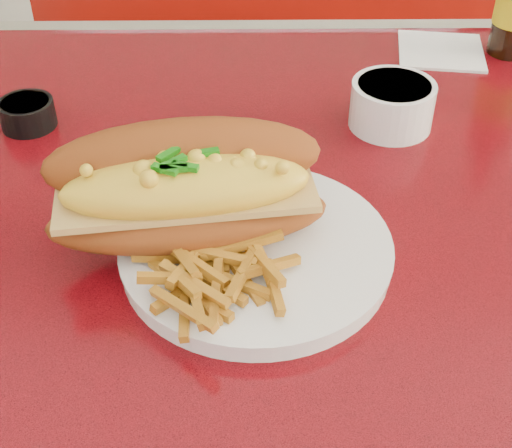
{
  "coord_description": "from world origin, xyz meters",
  "views": [
    {
      "loc": [
        -0.12,
        -0.56,
        1.2
      ],
      "look_at": [
        -0.11,
        -0.09,
        0.81
      ],
      "focal_mm": 50.0,
      "sensor_mm": 36.0,
      "label": 1
    }
  ],
  "objects_px": {
    "gravy_ramekin": "(392,104)",
    "sauce_cup_left": "(27,112)",
    "diner_table": "(356,308)",
    "mac_hoagie": "(186,188)",
    "fork": "(288,199)",
    "dinner_plate": "(256,250)",
    "booth_bench_far": "(301,150)"
  },
  "relations": [
    {
      "from": "gravy_ramekin",
      "to": "sauce_cup_left",
      "type": "xyz_separation_m",
      "value": [
        -0.41,
        0.0,
        -0.01
      ]
    },
    {
      "from": "diner_table",
      "to": "gravy_ramekin",
      "type": "bearing_deg",
      "value": 73.38
    },
    {
      "from": "mac_hoagie",
      "to": "gravy_ramekin",
      "type": "distance_m",
      "value": 0.3
    },
    {
      "from": "fork",
      "to": "gravy_ramekin",
      "type": "xyz_separation_m",
      "value": [
        0.12,
        0.16,
        0.01
      ]
    },
    {
      "from": "diner_table",
      "to": "dinner_plate",
      "type": "distance_m",
      "value": 0.23
    },
    {
      "from": "booth_bench_far",
      "to": "fork",
      "type": "height_order",
      "value": "booth_bench_far"
    },
    {
      "from": "diner_table",
      "to": "dinner_plate",
      "type": "bearing_deg",
      "value": -141.1
    },
    {
      "from": "gravy_ramekin",
      "to": "sauce_cup_left",
      "type": "distance_m",
      "value": 0.41
    },
    {
      "from": "gravy_ramekin",
      "to": "sauce_cup_left",
      "type": "height_order",
      "value": "gravy_ramekin"
    },
    {
      "from": "mac_hoagie",
      "to": "sauce_cup_left",
      "type": "height_order",
      "value": "mac_hoagie"
    },
    {
      "from": "diner_table",
      "to": "booth_bench_far",
      "type": "relative_size",
      "value": 1.03
    },
    {
      "from": "dinner_plate",
      "to": "mac_hoagie",
      "type": "bearing_deg",
      "value": 159.85
    },
    {
      "from": "diner_table",
      "to": "dinner_plate",
      "type": "xyz_separation_m",
      "value": [
        -0.11,
        -0.09,
        0.17
      ]
    },
    {
      "from": "mac_hoagie",
      "to": "fork",
      "type": "bearing_deg",
      "value": 17.8
    },
    {
      "from": "gravy_ramekin",
      "to": "mac_hoagie",
      "type": "bearing_deg",
      "value": -136.72
    },
    {
      "from": "diner_table",
      "to": "sauce_cup_left",
      "type": "distance_m",
      "value": 0.43
    },
    {
      "from": "diner_table",
      "to": "gravy_ramekin",
      "type": "height_order",
      "value": "gravy_ramekin"
    },
    {
      "from": "dinner_plate",
      "to": "diner_table",
      "type": "bearing_deg",
      "value": 38.9
    },
    {
      "from": "dinner_plate",
      "to": "sauce_cup_left",
      "type": "distance_m",
      "value": 0.34
    },
    {
      "from": "diner_table",
      "to": "gravy_ramekin",
      "type": "relative_size",
      "value": 11.26
    },
    {
      "from": "fork",
      "to": "gravy_ramekin",
      "type": "relative_size",
      "value": 1.28
    },
    {
      "from": "booth_bench_far",
      "to": "mac_hoagie",
      "type": "height_order",
      "value": "booth_bench_far"
    },
    {
      "from": "booth_bench_far",
      "to": "gravy_ramekin",
      "type": "relative_size",
      "value": 10.98
    },
    {
      "from": "mac_hoagie",
      "to": "sauce_cup_left",
      "type": "bearing_deg",
      "value": 125.93
    },
    {
      "from": "booth_bench_far",
      "to": "fork",
      "type": "distance_m",
      "value": 0.98
    },
    {
      "from": "dinner_plate",
      "to": "fork",
      "type": "distance_m",
      "value": 0.07
    },
    {
      "from": "booth_bench_far",
      "to": "gravy_ramekin",
      "type": "height_order",
      "value": "booth_bench_far"
    },
    {
      "from": "sauce_cup_left",
      "to": "diner_table",
      "type": "bearing_deg",
      "value": -20.05
    },
    {
      "from": "diner_table",
      "to": "fork",
      "type": "relative_size",
      "value": 8.82
    },
    {
      "from": "booth_bench_far",
      "to": "fork",
      "type": "bearing_deg",
      "value": -95.72
    },
    {
      "from": "booth_bench_far",
      "to": "mac_hoagie",
      "type": "distance_m",
      "value": 1.05
    },
    {
      "from": "dinner_plate",
      "to": "sauce_cup_left",
      "type": "bearing_deg",
      "value": 138.17
    }
  ]
}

